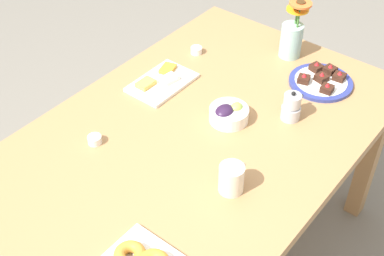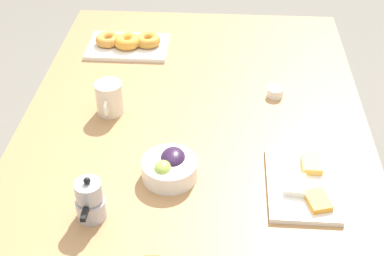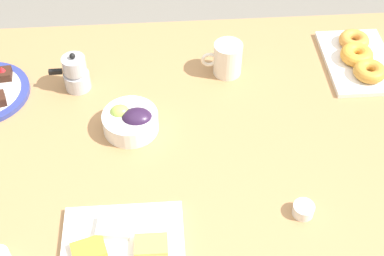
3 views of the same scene
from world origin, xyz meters
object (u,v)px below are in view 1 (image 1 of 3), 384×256
(grape_bowl, at_px, (229,114))
(dining_table, at_px, (192,154))
(jam_cup_berry, at_px, (196,50))
(coffee_mug, at_px, (232,178))
(dessert_plate, at_px, (321,81))
(cheese_platter, at_px, (162,81))
(moka_pot, at_px, (291,107))
(flower_vase, at_px, (292,37))
(jam_cup_honey, at_px, (95,139))

(grape_bowl, bearing_deg, dining_table, 163.20)
(grape_bowl, distance_m, jam_cup_berry, 0.45)
(dining_table, relative_size, coffee_mug, 13.97)
(jam_cup_berry, distance_m, dessert_plate, 0.53)
(coffee_mug, relative_size, cheese_platter, 0.44)
(coffee_mug, xyz_separation_m, moka_pot, (0.42, 0.03, -0.00))
(dining_table, xyz_separation_m, jam_cup_berry, (0.42, 0.31, 0.10))
(cheese_platter, bearing_deg, flower_vase, -30.60)
(coffee_mug, distance_m, jam_cup_berry, 0.78)
(cheese_platter, bearing_deg, coffee_mug, -118.05)
(flower_vase, bearing_deg, dining_table, 179.93)
(cheese_platter, relative_size, moka_pot, 2.18)
(jam_cup_berry, relative_size, dessert_plate, 0.19)
(dining_table, xyz_separation_m, coffee_mug, (-0.12, -0.25, 0.14))
(jam_cup_honey, distance_m, dessert_plate, 0.90)
(dining_table, distance_m, coffee_mug, 0.31)
(flower_vase, bearing_deg, cheese_platter, 149.40)
(flower_vase, bearing_deg, coffee_mug, -162.21)
(coffee_mug, height_order, dessert_plate, coffee_mug)
(jam_cup_honey, xyz_separation_m, jam_cup_berry, (0.66, 0.07, 0.00))
(dining_table, relative_size, cheese_platter, 6.15)
(cheese_platter, xyz_separation_m, flower_vase, (0.49, -0.29, 0.08))
(jam_cup_berry, height_order, dessert_plate, dessert_plate)
(jam_cup_berry, bearing_deg, cheese_platter, -173.69)
(dining_table, relative_size, flower_vase, 6.26)
(coffee_mug, height_order, jam_cup_berry, coffee_mug)
(dining_table, height_order, moka_pot, moka_pot)
(moka_pot, bearing_deg, flower_vase, 31.00)
(coffee_mug, bearing_deg, dining_table, 64.99)
(jam_cup_honey, bearing_deg, dessert_plate, -29.19)
(coffee_mug, xyz_separation_m, grape_bowl, (0.27, 0.20, -0.02))
(flower_vase, xyz_separation_m, moka_pot, (-0.35, -0.21, -0.04))
(grape_bowl, bearing_deg, cheese_platter, 87.05)
(cheese_platter, xyz_separation_m, jam_cup_honey, (-0.40, -0.05, 0.00))
(cheese_platter, relative_size, jam_cup_berry, 5.42)
(dining_table, distance_m, dessert_plate, 0.60)
(moka_pot, bearing_deg, jam_cup_honey, 139.52)
(coffee_mug, distance_m, grape_bowl, 0.34)
(jam_cup_berry, xyz_separation_m, flower_vase, (0.23, -0.32, 0.07))
(cheese_platter, relative_size, flower_vase, 1.02)
(dining_table, xyz_separation_m, cheese_platter, (0.17, 0.29, 0.10))
(grape_bowl, bearing_deg, jam_cup_honey, 143.22)
(dessert_plate, distance_m, flower_vase, 0.23)
(cheese_platter, bearing_deg, dining_table, -120.55)
(jam_cup_honey, height_order, jam_cup_berry, same)
(dessert_plate, bearing_deg, flower_vase, 64.12)
(jam_cup_honey, height_order, dessert_plate, dessert_plate)
(coffee_mug, distance_m, jam_cup_honey, 0.50)
(moka_pot, bearing_deg, grape_bowl, 131.60)
(jam_cup_berry, bearing_deg, jam_cup_honey, -173.60)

